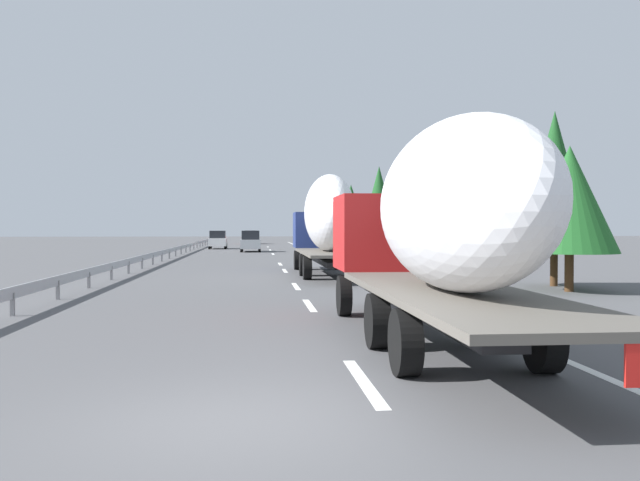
% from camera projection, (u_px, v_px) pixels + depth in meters
% --- Properties ---
extents(ground_plane, '(260.00, 260.00, 0.00)m').
position_uv_depth(ground_plane, '(251.00, 260.00, 47.75)').
color(ground_plane, '#4C4C4F').
extents(lane_stripe_0, '(3.20, 0.20, 0.01)m').
position_uv_depth(lane_stripe_0, '(364.00, 382.00, 10.10)').
color(lane_stripe_0, white).
rests_on(lane_stripe_0, ground_plane).
extents(lane_stripe_1, '(3.20, 0.20, 0.01)m').
position_uv_depth(lane_stripe_1, '(309.00, 305.00, 20.02)').
color(lane_stripe_1, white).
rests_on(lane_stripe_1, ground_plane).
extents(lane_stripe_2, '(3.20, 0.20, 0.01)m').
position_uv_depth(lane_stripe_2, '(296.00, 286.00, 26.49)').
color(lane_stripe_2, white).
rests_on(lane_stripe_2, ground_plane).
extents(lane_stripe_3, '(3.20, 0.20, 0.01)m').
position_uv_depth(lane_stripe_3, '(285.00, 271.00, 36.06)').
color(lane_stripe_3, white).
rests_on(lane_stripe_3, ground_plane).
extents(lane_stripe_4, '(3.20, 0.20, 0.01)m').
position_uv_depth(lane_stripe_4, '(280.00, 264.00, 42.71)').
color(lane_stripe_4, white).
rests_on(lane_stripe_4, ground_plane).
extents(lane_stripe_5, '(3.20, 0.20, 0.01)m').
position_uv_depth(lane_stripe_5, '(273.00, 254.00, 58.95)').
color(lane_stripe_5, white).
rests_on(lane_stripe_5, ground_plane).
extents(lane_stripe_6, '(3.20, 0.20, 0.01)m').
position_uv_depth(lane_stripe_6, '(270.00, 250.00, 69.52)').
color(lane_stripe_6, white).
rests_on(lane_stripe_6, ground_plane).
extents(lane_stripe_7, '(3.20, 0.20, 0.01)m').
position_uv_depth(lane_stripe_7, '(268.00, 247.00, 80.65)').
color(lane_stripe_7, white).
rests_on(lane_stripe_7, ground_plane).
extents(edge_line_right, '(110.00, 0.20, 0.01)m').
position_uv_depth(edge_line_right, '(323.00, 257.00, 53.25)').
color(edge_line_right, white).
rests_on(edge_line_right, ground_plane).
extents(truck_lead, '(13.30, 2.55, 4.70)m').
position_uv_depth(truck_lead, '(326.00, 220.00, 32.38)').
color(truck_lead, navy).
rests_on(truck_lead, ground_plane).
extents(truck_trailing, '(13.33, 2.55, 4.11)m').
position_uv_depth(truck_trailing, '(436.00, 222.00, 12.86)').
color(truck_trailing, '#B21919').
rests_on(truck_trailing, ground_plane).
extents(car_white_van, '(4.08, 1.88, 1.95)m').
position_uv_depth(car_white_van, '(218.00, 240.00, 73.52)').
color(car_white_van, white).
rests_on(car_white_van, ground_plane).
extents(car_silver_hatch, '(4.61, 1.88, 2.00)m').
position_uv_depth(car_silver_hatch, '(251.00, 241.00, 64.66)').
color(car_silver_hatch, '#ADB2B7').
rests_on(car_silver_hatch, ground_plane).
extents(car_red_compact, '(4.46, 1.85, 1.88)m').
position_uv_depth(car_red_compact, '(251.00, 237.00, 95.96)').
color(car_red_compact, red).
rests_on(car_red_compact, ground_plane).
extents(road_sign, '(0.10, 0.90, 3.36)m').
position_uv_depth(road_sign, '(347.00, 227.00, 48.01)').
color(road_sign, gray).
rests_on(road_sign, ground_plane).
extents(tree_0, '(2.83, 2.83, 6.80)m').
position_uv_depth(tree_0, '(554.00, 181.00, 26.55)').
color(tree_0, '#472D19').
rests_on(tree_0, ground_plane).
extents(tree_1, '(3.28, 3.28, 6.67)m').
position_uv_depth(tree_1, '(351.00, 208.00, 69.86)').
color(tree_1, '#472D19').
rests_on(tree_1, ground_plane).
extents(tree_2, '(3.43, 3.43, 5.19)m').
position_uv_depth(tree_2, '(570.00, 199.00, 24.31)').
color(tree_2, '#472D19').
rests_on(tree_2, ground_plane).
extents(tree_3, '(3.03, 3.03, 7.44)m').
position_uv_depth(tree_3, '(379.00, 200.00, 57.43)').
color(tree_3, '#472D19').
rests_on(tree_3, ground_plane).
extents(guardrail_median, '(94.00, 0.10, 0.76)m').
position_uv_depth(guardrail_median, '(169.00, 251.00, 50.15)').
color(guardrail_median, '#9EA0A5').
rests_on(guardrail_median, ground_plane).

